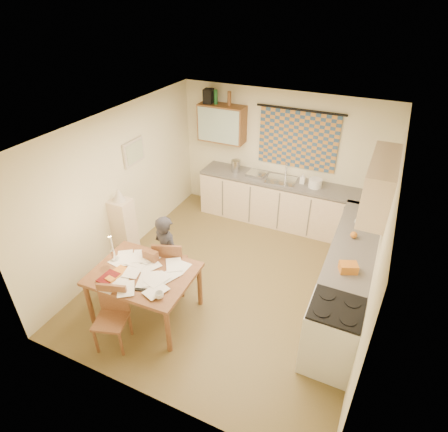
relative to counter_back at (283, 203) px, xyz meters
The scene contains 44 objects.
floor 2.02m from the counter_back, 96.31° to the right, with size 4.00×4.50×0.02m, color brown.
ceiling 2.84m from the counter_back, 96.31° to the right, with size 4.00×4.50×0.02m, color white.
wall_back 0.88m from the counter_back, 124.81° to the left, with size 4.00×0.02×2.50m, color beige.
wall_front 4.29m from the counter_back, 92.93° to the right, with size 4.00×0.02×2.50m, color beige.
wall_left 3.06m from the counter_back, 138.78° to the right, with size 0.02×4.50×2.50m, color beige.
wall_right 2.77m from the counter_back, 47.38° to the right, with size 0.02×4.50×2.50m, color beige.
window_blind 1.23m from the counter_back, 72.62° to the left, with size 1.45×0.03×1.05m, color navy.
curtain_rod 1.77m from the counter_back, 71.33° to the left, with size 0.04×0.04×1.60m, color black.
wall_cabinet 1.92m from the counter_back, behind, with size 0.90×0.34×0.70m, color brown.
wall_cabinet_glass 1.92m from the counter_back, behind, with size 0.84×0.02×0.64m, color #99B2A5.
upper_cabinet_right 2.55m from the counter_back, 40.93° to the right, with size 0.34×1.30×0.70m, color beige.
framed_print 2.96m from the counter_back, 144.66° to the right, with size 0.04×0.50×0.40m, color beige.
print_canvas 2.94m from the counter_back, 144.34° to the right, with size 0.01×0.42×0.32m, color silver.
counter_back is the anchor object (origin of this frame).
counter_right 2.25m from the counter_back, 48.64° to the right, with size 0.62×2.95×0.92m.
stove 3.24m from the counter_back, 62.72° to the right, with size 0.62×0.62×0.96m.
sink 0.44m from the counter_back, behind, with size 0.55×0.45×0.10m, color silver.
tap 0.64m from the counter_back, 105.78° to the left, with size 0.03×0.03×0.28m, color silver.
dish_rack 0.76m from the counter_back, behind, with size 0.35×0.30×0.06m, color silver.
kettle 1.17m from the counter_back, behind, with size 0.18×0.18×0.24m, color silver.
mixing_bowl 0.78m from the counter_back, ahead, with size 0.24×0.24×0.16m, color white.
soap_bottle 0.65m from the counter_back, ahead, with size 0.09×0.09×0.20m, color white.
bowl 1.82m from the counter_back, 32.04° to the right, with size 0.21×0.21×0.05m, color white.
orange_bag 2.66m from the counter_back, 55.35° to the right, with size 0.22×0.16×0.12m, color #C67021.
fruit_orange 2.04m from the counter_back, 43.28° to the right, with size 0.10×0.10×0.10m, color #C67021.
speaker 2.46m from the counter_back, behind, with size 0.16×0.20×0.26m, color black.
bottle_green 2.36m from the counter_back, behind, with size 0.07×0.07×0.26m, color #195926.
bottle_brown 2.20m from the counter_back, behind, with size 0.07×0.07×0.26m, color brown.
dining_table 3.28m from the counter_back, 108.09° to the right, with size 1.39×1.07×0.75m.
chair_far 2.71m from the counter_back, 110.84° to the right, with size 0.55×0.55×0.95m.
chair_near 3.91m from the counter_back, 106.49° to the right, with size 0.49×0.49×0.86m.
person 2.75m from the counter_back, 111.36° to the right, with size 0.56×0.45×1.32m, color black.
shelf_stand 3.02m from the counter_back, 132.94° to the right, with size 0.32×0.30×1.15m, color beige.
lampshade 3.12m from the counter_back, 132.94° to the right, with size 0.20×0.20×0.22m, color beige.
letter_rack 3.07m from the counter_back, 110.61° to the right, with size 0.22×0.10×0.16m, color brown.
mug 3.49m from the counter_back, 99.10° to the right, with size 0.11×0.11×0.09m, color white.
magazine 3.72m from the counter_back, 113.27° to the right, with size 0.22×0.28×0.03m, color maroon.
book 3.55m from the counter_back, 113.40° to the right, with size 0.22×0.27×0.02m, color #C67021.
orange_box 3.69m from the counter_back, 110.86° to the right, with size 0.12×0.08×0.04m, color #C67021.
eyeglasses 3.54m from the counter_back, 104.01° to the right, with size 0.13×0.04×0.02m, color black.
candle_holder 3.46m from the counter_back, 116.50° to the right, with size 0.06×0.06×0.18m, color silver.
candle 3.47m from the counter_back, 116.67° to the right, with size 0.02×0.02×0.22m, color white.
candle_flame 3.53m from the counter_back, 116.40° to the right, with size 0.02×0.02×0.02m, color #FFCC66.
papers 3.27m from the counter_back, 108.35° to the right, with size 1.12×1.03×0.03m.
Camera 1 is at (1.82, -4.22, 4.05)m, focal length 30.00 mm.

